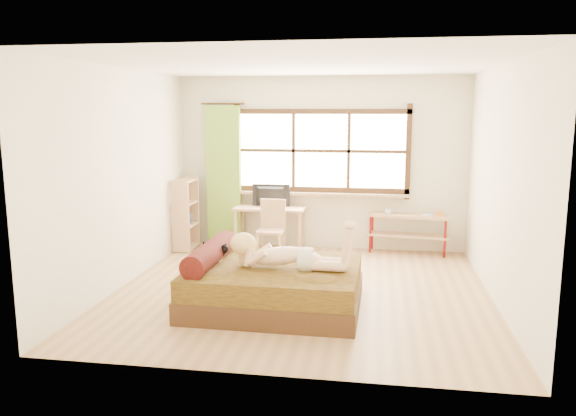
% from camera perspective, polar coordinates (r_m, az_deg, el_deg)
% --- Properties ---
extents(floor, '(4.50, 4.50, 0.00)m').
position_cam_1_polar(floor, '(6.95, 1.38, -8.39)').
color(floor, '#9E754C').
rests_on(floor, ground).
extents(ceiling, '(4.50, 4.50, 0.00)m').
position_cam_1_polar(ceiling, '(6.61, 1.48, 14.40)').
color(ceiling, white).
rests_on(ceiling, wall_back).
extents(wall_back, '(4.50, 0.00, 4.50)m').
position_cam_1_polar(wall_back, '(8.87, 3.37, 4.53)').
color(wall_back, silver).
rests_on(wall_back, floor).
extents(wall_front, '(4.50, 0.00, 4.50)m').
position_cam_1_polar(wall_front, '(4.45, -2.43, -0.90)').
color(wall_front, silver).
rests_on(wall_front, floor).
extents(wall_left, '(0.00, 4.50, 4.50)m').
position_cam_1_polar(wall_left, '(7.29, -16.40, 2.96)').
color(wall_left, silver).
rests_on(wall_left, floor).
extents(wall_right, '(0.00, 4.50, 4.50)m').
position_cam_1_polar(wall_right, '(6.73, 20.79, 2.16)').
color(wall_right, silver).
rests_on(wall_right, floor).
extents(window, '(2.80, 0.16, 1.46)m').
position_cam_1_polar(window, '(8.83, 3.36, 5.54)').
color(window, '#FFEDBF').
rests_on(window, wall_back).
extents(curtain, '(0.55, 0.10, 2.20)m').
position_cam_1_polar(curtain, '(9.06, -6.54, 3.32)').
color(curtain, '#649829').
rests_on(curtain, wall_back).
extents(bed, '(1.91, 1.54, 0.72)m').
position_cam_1_polar(bed, '(6.34, -1.80, -7.80)').
color(bed, '#301F0E').
rests_on(bed, floor).
extents(woman, '(1.33, 0.40, 0.57)m').
position_cam_1_polar(woman, '(6.12, -0.10, -3.57)').
color(woman, beige).
rests_on(woman, bed).
extents(kitten, '(0.29, 0.12, 0.23)m').
position_cam_1_polar(kitten, '(6.49, -7.51, -4.41)').
color(kitten, black).
rests_on(kitten, bed).
extents(desk, '(1.10, 0.52, 0.68)m').
position_cam_1_polar(desk, '(8.79, -1.85, -0.49)').
color(desk, '#A38658').
rests_on(desk, floor).
extents(monitor, '(0.60, 0.09, 0.35)m').
position_cam_1_polar(monitor, '(8.79, -1.80, 1.26)').
color(monitor, black).
rests_on(monitor, desk).
extents(chair, '(0.39, 0.39, 0.86)m').
position_cam_1_polar(chair, '(8.43, -1.65, -1.74)').
color(chair, '#A38658').
rests_on(chair, floor).
extents(pipe_shelf, '(1.24, 0.46, 0.69)m').
position_cam_1_polar(pipe_shelf, '(8.79, 12.17, -1.69)').
color(pipe_shelf, '#A38658').
rests_on(pipe_shelf, floor).
extents(cup, '(0.12, 0.12, 0.09)m').
position_cam_1_polar(cup, '(8.74, 10.18, -0.32)').
color(cup, gray).
rests_on(cup, pipe_shelf).
extents(book, '(0.17, 0.22, 0.02)m').
position_cam_1_polar(book, '(8.78, 13.44, -0.63)').
color(book, gray).
rests_on(book, pipe_shelf).
extents(bookshelf, '(0.29, 0.49, 1.13)m').
position_cam_1_polar(bookshelf, '(8.96, -10.36, -0.58)').
color(bookshelf, '#A38658').
rests_on(bookshelf, floor).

